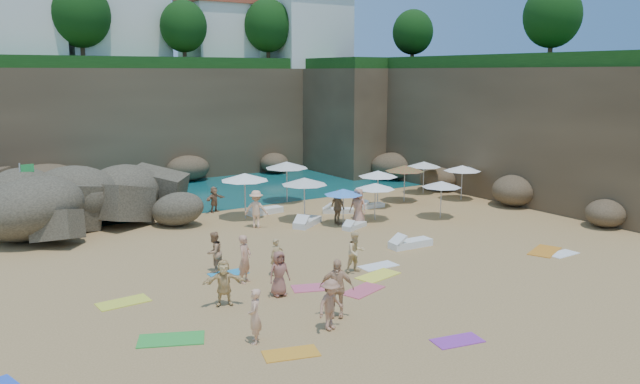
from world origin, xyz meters
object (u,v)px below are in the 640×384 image
rock_outcrop (109,231)px  person_stand_5 (214,199)px  parasol_0 (304,181)px  person_stand_0 (245,259)px  parasol_1 (378,174)px  person_stand_3 (338,207)px  person_stand_2 (256,209)px  person_stand_4 (358,206)px  lounger_0 (307,222)px  person_stand_6 (255,316)px  person_stand_1 (214,252)px  parasol_2 (287,165)px  flag_pole (24,188)px

rock_outcrop → person_stand_5: bearing=10.0°
parasol_0 → person_stand_0: parasol_0 is taller
parasol_1 → person_stand_0: size_ratio=1.25×
person_stand_3 → person_stand_0: bearing=123.3°
parasol_0 → person_stand_2: 3.04m
person_stand_4 → rock_outcrop: bearing=-142.4°
lounger_0 → person_stand_0: bearing=-169.5°
parasol_0 → person_stand_0: (-7.00, -7.20, -1.21)m
person_stand_0 → person_stand_6: bearing=-150.7°
person_stand_1 → parasol_2: bearing=-161.5°
rock_outcrop → parasol_1: size_ratio=3.41×
parasol_1 → person_stand_6: (-14.47, -12.73, -1.16)m
parasol_0 → person_stand_2: bearing=178.8°
parasol_0 → person_stand_4: size_ratio=1.29×
person_stand_0 → person_stand_6: 5.37m
person_stand_5 → parasol_2: bearing=-17.6°
parasol_2 → person_stand_4: parasol_2 is taller
parasol_2 → person_stand_2: parasol_2 is taller
parasol_1 → parasol_2: parasol_2 is taller
parasol_2 → person_stand_3: (-0.61, -6.35, -1.36)m
rock_outcrop → parasol_2: (10.92, 1.25, 2.27)m
person_stand_2 → parasol_0: bearing=-139.3°
parasol_2 → person_stand_1: (-9.13, -10.17, -1.45)m
rock_outcrop → person_stand_1: size_ratio=4.73×
parasol_2 → person_stand_2: size_ratio=1.37×
person_stand_0 → person_stand_4: bearing=-8.2°
person_stand_5 → person_stand_6: size_ratio=0.89×
person_stand_2 → person_stand_5: size_ratio=1.32×
rock_outcrop → person_stand_6: (0.17, -15.60, 0.82)m
parasol_0 → parasol_2: parasol_2 is taller
rock_outcrop → parasol_2: size_ratio=2.96×
rock_outcrop → flag_pole: (-3.39, 2.00, 2.18)m
parasol_2 → parasol_0: bearing=-109.1°
rock_outcrop → person_stand_1: 9.13m
flag_pole → parasol_2: (14.31, -0.75, 0.08)m
rock_outcrop → person_stand_2: bearing=-27.7°
parasol_0 → lounger_0: size_ratio=1.19×
flag_pole → lounger_0: size_ratio=1.66×
person_stand_0 → person_stand_3: person_stand_0 is taller
parasol_0 → person_stand_3: 2.28m
person_stand_4 → person_stand_2: bearing=-141.2°
person_stand_1 → person_stand_5: (4.33, 10.00, -0.09)m
person_stand_1 → person_stand_6: person_stand_1 is taller
person_stand_3 → person_stand_4: person_stand_4 is taller
parasol_1 → person_stand_3: 4.99m
flag_pole → person_stand_4: flag_pole is taller
person_stand_3 → person_stand_5: size_ratio=1.26×
person_stand_3 → parasol_0: bearing=30.5°
person_stand_1 → person_stand_3: person_stand_3 is taller
person_stand_2 → parasol_1: bearing=-134.4°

